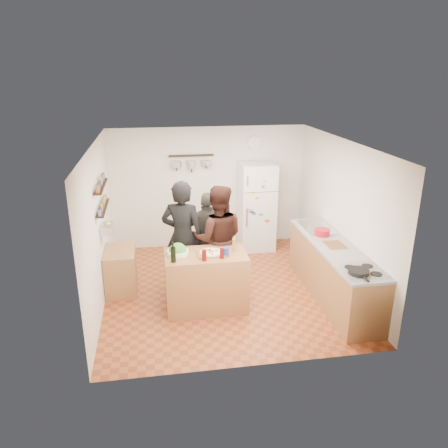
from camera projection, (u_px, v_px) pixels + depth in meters
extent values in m
plane|color=brown|center=(225.00, 289.00, 7.52)|extent=(4.20, 4.20, 0.00)
plane|color=white|center=(225.00, 143.00, 6.68)|extent=(4.20, 4.20, 0.00)
plane|color=silver|center=(208.00, 188.00, 9.05)|extent=(4.00, 0.00, 4.00)
plane|color=silver|center=(98.00, 227.00, 6.79)|extent=(0.00, 4.20, 4.20)
plane|color=silver|center=(341.00, 214.00, 7.40)|extent=(0.00, 4.20, 4.20)
cube|color=olive|center=(206.00, 281.00, 6.81)|extent=(1.25, 0.72, 0.91)
cube|color=brown|center=(211.00, 253.00, 6.65)|extent=(0.42, 0.34, 0.02)
cylinder|color=beige|center=(211.00, 252.00, 6.64)|extent=(0.34, 0.34, 0.02)
cylinder|color=white|center=(178.00, 252.00, 6.63)|extent=(0.33, 0.33, 0.07)
cylinder|color=black|center=(173.00, 255.00, 6.34)|extent=(0.08, 0.08, 0.23)
cylinder|color=#530807|center=(204.00, 255.00, 6.40)|extent=(0.07, 0.07, 0.17)
cylinder|color=#53070C|center=(222.00, 253.00, 6.48)|extent=(0.06, 0.06, 0.15)
cylinder|color=olive|center=(234.00, 246.00, 6.74)|extent=(0.05, 0.05, 0.17)
cylinder|color=navy|center=(226.00, 252.00, 6.57)|extent=(0.08, 0.08, 0.13)
imported|color=black|center=(183.00, 237.00, 7.17)|extent=(0.81, 0.66, 1.92)
imported|color=black|center=(218.00, 239.00, 7.23)|extent=(0.97, 0.81, 1.83)
imported|color=#32302D|center=(209.00, 237.00, 7.62)|extent=(1.02, 0.77, 1.60)
cube|color=#9E7042|center=(333.00, 272.00, 7.11)|extent=(0.63, 2.63, 0.90)
cube|color=white|center=(363.00, 272.00, 6.08)|extent=(0.60, 0.62, 0.02)
cylinder|color=black|center=(359.00, 272.00, 5.98)|extent=(0.29, 0.29, 0.06)
cube|color=silver|center=(316.00, 228.00, 7.75)|extent=(0.50, 0.80, 0.03)
cube|color=#996337|center=(335.00, 246.00, 6.97)|extent=(0.30, 0.40, 0.02)
cylinder|color=#A9131E|center=(322.00, 232.00, 7.36)|extent=(0.26, 0.26, 0.11)
cube|color=white|center=(257.00, 207.00, 8.99)|extent=(0.70, 0.68, 1.80)
cylinder|color=silver|center=(254.00, 143.00, 8.87)|extent=(0.30, 0.03, 0.30)
cube|color=black|center=(103.00, 208.00, 6.91)|extent=(0.12, 1.00, 0.02)
cube|color=black|center=(101.00, 186.00, 6.79)|extent=(0.12, 1.00, 0.02)
cube|color=silver|center=(107.00, 228.00, 7.03)|extent=(0.18, 0.35, 0.14)
cube|color=#9B7341|center=(121.00, 270.00, 7.37)|extent=(0.50, 0.80, 0.73)
cube|color=black|center=(191.00, 156.00, 8.67)|extent=(0.90, 0.04, 0.04)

